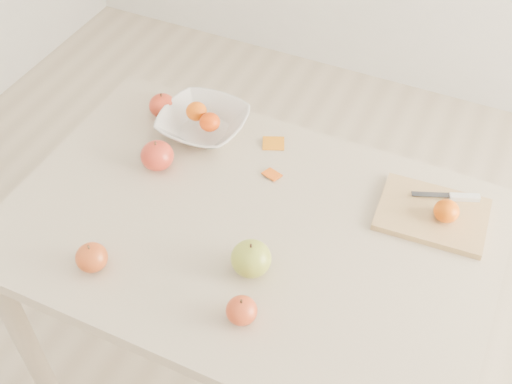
% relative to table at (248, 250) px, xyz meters
% --- Properties ---
extents(ground, '(3.50, 3.50, 0.00)m').
position_rel_table_xyz_m(ground, '(0.00, 0.00, -0.65)').
color(ground, '#C6B293').
rests_on(ground, ground).
extents(table, '(1.20, 0.80, 0.75)m').
position_rel_table_xyz_m(table, '(0.00, 0.00, 0.00)').
color(table, '#C3B393').
rests_on(table, ground).
extents(cutting_board, '(0.28, 0.21, 0.02)m').
position_rel_table_xyz_m(cutting_board, '(0.40, 0.22, 0.11)').
color(cutting_board, tan).
rests_on(cutting_board, table).
extents(board_tangerine, '(0.06, 0.06, 0.05)m').
position_rel_table_xyz_m(board_tangerine, '(0.43, 0.21, 0.14)').
color(board_tangerine, '#D45A07').
rests_on(board_tangerine, cutting_board).
extents(fruit_bowl, '(0.24, 0.24, 0.06)m').
position_rel_table_xyz_m(fruit_bowl, '(-0.26, 0.26, 0.13)').
color(fruit_bowl, silver).
rests_on(fruit_bowl, table).
extents(bowl_tangerine_near, '(0.06, 0.06, 0.05)m').
position_rel_table_xyz_m(bowl_tangerine_near, '(-0.29, 0.27, 0.16)').
color(bowl_tangerine_near, '#DA4D07').
rests_on(bowl_tangerine_near, fruit_bowl).
extents(bowl_tangerine_far, '(0.06, 0.06, 0.05)m').
position_rel_table_xyz_m(bowl_tangerine_far, '(-0.23, 0.25, 0.16)').
color(bowl_tangerine_far, '#CC3707').
rests_on(bowl_tangerine_far, fruit_bowl).
extents(orange_peel_a, '(0.07, 0.06, 0.01)m').
position_rel_table_xyz_m(orange_peel_a, '(-0.06, 0.29, 0.10)').
color(orange_peel_a, orange).
rests_on(orange_peel_a, table).
extents(orange_peel_b, '(0.05, 0.05, 0.01)m').
position_rel_table_xyz_m(orange_peel_b, '(-0.02, 0.18, 0.10)').
color(orange_peel_b, '#E1590F').
rests_on(orange_peel_b, table).
extents(paring_knife, '(0.17, 0.07, 0.01)m').
position_rel_table_xyz_m(paring_knife, '(0.45, 0.29, 0.12)').
color(paring_knife, white).
rests_on(paring_knife, cutting_board).
extents(apple_green, '(0.09, 0.09, 0.08)m').
position_rel_table_xyz_m(apple_green, '(0.07, -0.12, 0.14)').
color(apple_green, olive).
rests_on(apple_green, table).
extents(apple_red_c, '(0.07, 0.07, 0.07)m').
position_rel_table_xyz_m(apple_red_c, '(-0.27, -0.26, 0.13)').
color(apple_red_c, maroon).
rests_on(apple_red_c, table).
extents(apple_red_b, '(0.09, 0.09, 0.08)m').
position_rel_table_xyz_m(apple_red_b, '(-0.31, 0.09, 0.14)').
color(apple_red_b, '#A30C0E').
rests_on(apple_red_b, table).
extents(apple_red_a, '(0.08, 0.08, 0.07)m').
position_rel_table_xyz_m(apple_red_a, '(-0.40, 0.28, 0.13)').
color(apple_red_a, '#A10C0A').
rests_on(apple_red_a, table).
extents(apple_red_e, '(0.07, 0.07, 0.06)m').
position_rel_table_xyz_m(apple_red_e, '(0.10, -0.25, 0.13)').
color(apple_red_e, '#940411').
rests_on(apple_red_e, table).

